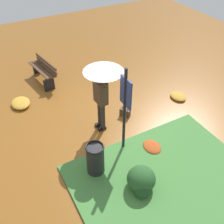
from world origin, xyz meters
TOP-DOWN VIEW (x-y plane):
  - ground_plane at (0.00, 0.00)m, footprint 18.00×18.00m
  - grass_verge at (3.34, 0.40)m, footprint 4.80×4.00m
  - person_with_umbrella at (0.25, -0.03)m, footprint 0.96×0.96m
  - info_sign_post at (1.12, 0.10)m, footprint 0.44×0.07m
  - handbag at (0.07, 0.77)m, footprint 0.32×0.29m
  - park_bench at (-2.89, -0.69)m, footprint 1.40×0.60m
  - trash_bin at (1.48, -0.85)m, footprint 0.42×0.42m
  - shrub_cluster at (2.36, -0.19)m, footprint 0.68×0.62m
  - leaf_pile_near_person at (0.11, 2.70)m, footprint 0.55×0.44m
  - leaf_pile_by_bench at (1.50, 0.71)m, footprint 0.53×0.42m
  - leaf_pile_far_path at (-1.90, -1.77)m, footprint 0.69×0.55m

SIDE VIEW (x-z plane):
  - ground_plane at x=0.00m, z-range 0.00..0.00m
  - grass_verge at x=3.34m, z-range 0.00..0.05m
  - leaf_pile_by_bench at x=1.50m, z-range 0.00..0.12m
  - leaf_pile_near_person at x=0.11m, z-range 0.00..0.12m
  - leaf_pile_far_path at x=-1.90m, z-range 0.00..0.15m
  - handbag at x=0.07m, z-range -0.06..0.31m
  - shrub_cluster at x=2.36m, z-range -0.02..0.54m
  - park_bench at x=-2.89m, z-range 0.03..0.78m
  - trash_bin at x=1.48m, z-range 0.00..0.84m
  - info_sign_post at x=1.12m, z-range 0.29..2.59m
  - person_with_umbrella at x=0.25m, z-range 0.53..2.57m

